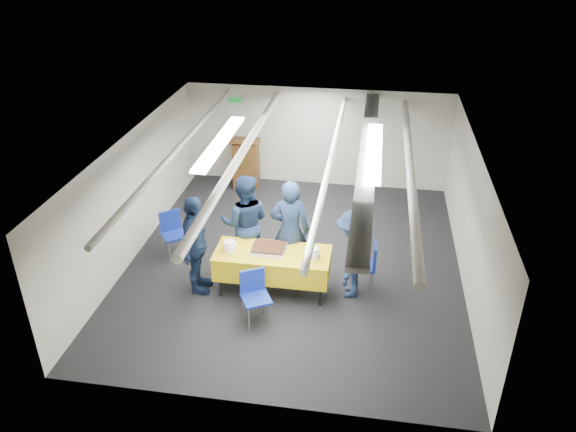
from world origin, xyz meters
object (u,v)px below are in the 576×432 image
object	(u,v)px
podium	(246,162)
sailor_c	(195,246)
chair_near	(254,291)
sailor_d	(352,254)
chair_left	(173,229)
sailor_a	(290,231)
sheet_cake	(269,249)
sailor_b	(245,223)
serving_table	(273,263)
chair_right	(368,262)

from	to	relation	value
podium	sailor_c	distance (m)	4.20
sailor_c	chair_near	bearing A→B (deg)	-121.90
sailor_d	chair_near	bearing A→B (deg)	-52.49
chair_left	sailor_a	xyz separation A→B (m)	(2.27, -0.40, 0.40)
sheet_cake	sailor_b	distance (m)	0.84
chair_near	sailor_b	bearing A→B (deg)	107.68
serving_table	chair_near	world-z (taller)	chair_near
podium	sailor_a	distance (m)	3.90
chair_right	sailor_b	bearing A→B (deg)	171.60
chair_left	sailor_c	bearing A→B (deg)	-52.76
podium	chair_left	world-z (taller)	podium
chair_near	chair_left	bearing A→B (deg)	138.83
chair_right	sailor_a	bearing A→B (deg)	174.20
serving_table	sailor_c	distance (m)	1.31
sheet_cake	chair_right	bearing A→B (deg)	10.81
sailor_b	sailor_c	size ratio (longest dim) A/B	1.03
sheet_cake	chair_left	size ratio (longest dim) A/B	0.64
chair_right	chair_near	bearing A→B (deg)	-146.65
serving_table	sailor_b	distance (m)	0.96
serving_table	chair_left	xyz separation A→B (m)	(-2.06, 0.88, -0.03)
podium	chair_right	size ratio (longest dim) A/B	1.44
podium	chair_right	distance (m)	4.71
serving_table	sailor_a	xyz separation A→B (m)	(0.22, 0.48, 0.38)
chair_near	chair_right	distance (m)	2.05
chair_left	sailor_d	bearing A→B (deg)	-12.63
sheet_cake	sailor_d	xyz separation A→B (m)	(1.37, 0.10, -0.03)
chair_right	sailor_c	distance (m)	2.90
sailor_b	podium	bearing A→B (deg)	-84.46
podium	chair_near	xyz separation A→B (m)	(1.22, -4.81, -0.08)
chair_right	sailor_d	size ratio (longest dim) A/B	0.56
chair_right	sheet_cake	bearing A→B (deg)	-169.19
podium	chair_right	world-z (taller)	podium
sailor_b	sailor_d	distance (m)	1.99
sailor_c	chair_right	bearing A→B (deg)	-82.54
sailor_d	chair_left	bearing A→B (deg)	-97.46
chair_near	sailor_a	xyz separation A→B (m)	(0.36, 1.27, 0.40)
chair_near	sailor_c	xyz separation A→B (m)	(-1.11, 0.62, 0.35)
sheet_cake	chair_near	size ratio (longest dim) A/B	0.64
sheet_cake	serving_table	bearing A→B (deg)	-24.49
chair_near	chair_right	xyz separation A→B (m)	(1.72, 1.13, 0.00)
podium	sailor_a	bearing A→B (deg)	-65.92
sailor_d	sheet_cake	bearing A→B (deg)	-80.62
chair_left	sailor_c	size ratio (longest dim) A/B	0.49
sailor_b	sailor_d	size ratio (longest dim) A/B	1.16
serving_table	podium	bearing A→B (deg)	108.78
chair_left	chair_right	bearing A→B (deg)	-8.49
chair_near	chair_right	world-z (taller)	same
chair_left	sailor_a	distance (m)	2.34
sailor_a	sailor_c	world-z (taller)	sailor_a
sailor_c	sailor_d	xyz separation A→B (m)	(2.56, 0.29, -0.10)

